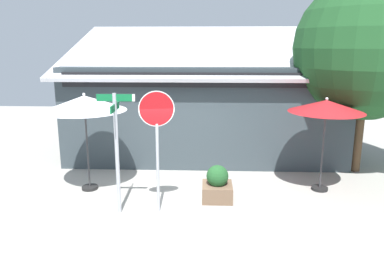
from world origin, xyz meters
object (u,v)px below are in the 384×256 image
Objects in this scene: stop_sign at (157,128)px; shade_tree at (378,52)px; street_sign_post at (117,142)px; patio_umbrella_ivory_left at (84,104)px; patio_umbrella_crimson_center at (326,107)px; sidewalk_planter at (217,185)px.

stop_sign is 7.03m from shade_tree.
stop_sign is at bearing -153.56° from shade_tree.
stop_sign reaches higher than street_sign_post.
shade_tree is at bearing 26.44° from stop_sign.
shade_tree is (8.21, 1.75, 1.32)m from patio_umbrella_ivory_left.
patio_umbrella_crimson_center reaches higher than sidewalk_planter.
patio_umbrella_ivory_left reaches higher than sidewalk_planter.
patio_umbrella_ivory_left is 2.91× the size of sidewalk_planter.
patio_umbrella_crimson_center is 0.43× the size of shade_tree.
stop_sign is at bearing -160.70° from patio_umbrella_crimson_center.
street_sign_post reaches higher than patio_umbrella_crimson_center.
sidewalk_planter is (1.42, 0.73, -1.66)m from stop_sign.
street_sign_post is 1.11× the size of patio_umbrella_crimson_center.
street_sign_post reaches higher than sidewalk_planter.
street_sign_post is 3.11× the size of sidewalk_planter.
street_sign_post is 0.98× the size of stop_sign.
patio_umbrella_crimson_center is at bearing 1.78° from patio_umbrella_ivory_left.
stop_sign is 1.13× the size of patio_umbrella_crimson_center.
street_sign_post is at bearing -162.94° from patio_umbrella_crimson_center.
patio_umbrella_ivory_left reaches higher than patio_umbrella_crimson_center.
shade_tree is at bearing 39.86° from patio_umbrella_crimson_center.
sidewalk_planter is at bearing 19.57° from street_sign_post.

